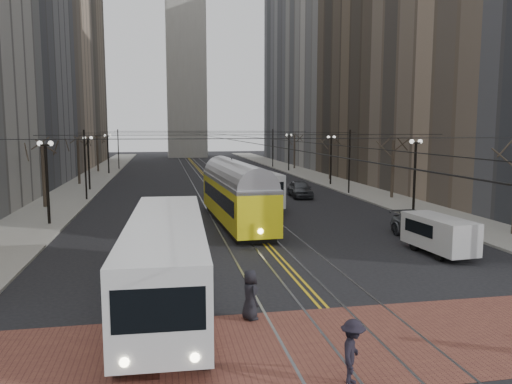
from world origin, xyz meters
name	(u,v)px	position (x,y,z in m)	size (l,w,h in m)	color
ground	(317,300)	(0.00, 0.00, 0.00)	(260.00, 260.00, 0.00)	black
sidewalk_left	(87,183)	(-15.00, 45.00, 0.07)	(5.00, 140.00, 0.15)	gray
sidewalk_right	(322,179)	(15.00, 45.00, 0.07)	(5.00, 140.00, 0.15)	gray
crosswalk_band	(355,342)	(0.00, -4.00, 0.01)	(25.00, 6.00, 0.01)	brown
streetcar_rails	(210,181)	(0.00, 45.00, 0.00)	(4.80, 130.00, 0.02)	gray
centre_lines	(210,181)	(0.00, 45.00, 0.01)	(0.42, 130.00, 0.01)	gold
building_left_midfar	(14,1)	(-27.50, 66.00, 26.00)	(20.00, 20.00, 52.00)	gray
building_left_far	(57,59)	(-25.50, 86.00, 20.00)	(16.00, 20.00, 40.00)	brown
building_right_mid	(397,51)	(25.50, 46.00, 17.00)	(16.00, 20.00, 34.00)	brown
building_right_midfar	(356,16)	(27.50, 66.00, 26.00)	(20.00, 20.00, 52.00)	#9B9891
building_right_far	(311,65)	(25.50, 86.00, 20.00)	(16.00, 20.00, 40.00)	slate
clock_tower	(185,0)	(0.00, 102.00, 35.96)	(12.00, 12.00, 66.00)	#B2AFA5
lamp_posts	(225,170)	(0.00, 28.75, 2.80)	(27.60, 57.20, 5.60)	black
street_trees	(218,165)	(0.00, 35.25, 2.80)	(31.68, 53.28, 5.60)	#382D23
trolley_wires	(218,156)	(0.00, 34.83, 3.77)	(25.96, 120.00, 6.60)	black
transit_bus	(166,262)	(-5.80, 0.61, 1.65)	(2.74, 13.17, 3.29)	white
streetcar	(236,200)	(-0.80, 16.41, 1.71)	(2.70, 14.53, 3.43)	yellow
rear_bus	(251,187)	(1.80, 24.84, 1.56)	(2.60, 11.97, 3.12)	silver
cargo_van	(439,236)	(8.55, 5.62, 1.02)	(1.77, 4.60, 2.04)	#BEBEBE
sedan_grey	(300,189)	(7.39, 28.86, 0.82)	(1.94, 4.83, 1.64)	#414549
sedan_silver	(251,181)	(4.19, 38.56, 0.70)	(1.47, 4.22, 1.39)	#929599
sedan_parked	(422,228)	(9.50, 9.12, 0.75)	(2.11, 5.19, 1.51)	#3D4045
pedestrian_a	(250,295)	(-2.92, -1.50, 0.90)	(0.87, 0.57, 1.78)	black
pedestrian_d	(353,353)	(-1.08, -6.50, 0.90)	(1.15, 0.66, 1.78)	black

